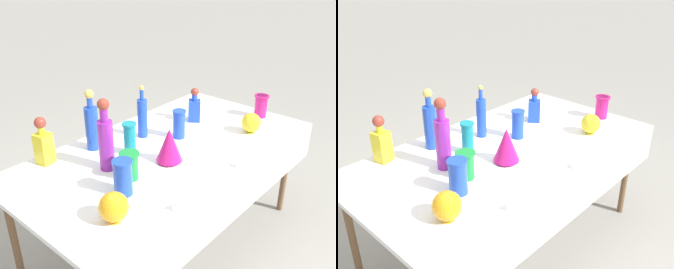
# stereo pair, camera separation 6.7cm
# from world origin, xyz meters

# --- Properties ---
(ground_plane) EXTENTS (40.00, 40.00, 0.00)m
(ground_plane) POSITION_xyz_m (0.00, 0.00, 0.00)
(ground_plane) COLOR gray
(display_table) EXTENTS (1.98, 1.07, 0.76)m
(display_table) POSITION_xyz_m (0.00, -0.03, 0.71)
(display_table) COLOR white
(display_table) RESTS_ON ground
(tall_bottle_0) EXTENTS (0.07, 0.07, 0.36)m
(tall_bottle_0) POSITION_xyz_m (0.03, 0.25, 0.90)
(tall_bottle_0) COLOR blue
(tall_bottle_0) RESTS_ON display_table
(tall_bottle_1) EXTENTS (0.09, 0.09, 0.43)m
(tall_bottle_1) POSITION_xyz_m (-0.41, 0.10, 0.95)
(tall_bottle_1) COLOR purple
(tall_bottle_1) RESTS_ON display_table
(tall_bottle_2) EXTENTS (0.08, 0.08, 0.39)m
(tall_bottle_2) POSITION_xyz_m (-0.31, 0.36, 0.92)
(tall_bottle_2) COLOR blue
(tall_bottle_2) RESTS_ON display_table
(square_decanter_0) EXTENTS (0.10, 0.10, 0.29)m
(square_decanter_0) POSITION_xyz_m (-0.61, 0.43, 0.89)
(square_decanter_0) COLOR yellow
(square_decanter_0) RESTS_ON display_table
(square_decanter_1) EXTENTS (0.12, 0.12, 0.25)m
(square_decanter_1) POSITION_xyz_m (0.47, 0.15, 0.87)
(square_decanter_1) COLOR blue
(square_decanter_1) RESTS_ON display_table
(slender_vase_0) EXTENTS (0.11, 0.11, 0.16)m
(slender_vase_0) POSITION_xyz_m (-0.40, -0.07, 0.85)
(slender_vase_0) COLOR #198C38
(slender_vase_0) RESTS_ON display_table
(slender_vase_1) EXTENTS (0.09, 0.09, 0.19)m
(slender_vase_1) POSITION_xyz_m (0.17, 0.05, 0.86)
(slender_vase_1) COLOR blue
(slender_vase_1) RESTS_ON display_table
(slender_vase_2) EXTENTS (0.11, 0.11, 0.17)m
(slender_vase_2) POSITION_xyz_m (0.86, -0.18, 0.85)
(slender_vase_2) COLOR #C61972
(slender_vase_2) RESTS_ON display_table
(slender_vase_3) EXTENTS (0.10, 0.10, 0.19)m
(slender_vase_3) POSITION_xyz_m (-0.52, -0.15, 0.86)
(slender_vase_3) COLOR blue
(slender_vase_3) RESTS_ON display_table
(slender_vase_4) EXTENTS (0.09, 0.09, 0.20)m
(slender_vase_4) POSITION_xyz_m (-0.20, 0.14, 0.87)
(slender_vase_4) COLOR teal
(slender_vase_4) RESTS_ON display_table
(fluted_vase_0) EXTENTS (0.16, 0.16, 0.21)m
(fluted_vase_0) POSITION_xyz_m (-0.12, -0.11, 0.87)
(fluted_vase_0) COLOR #C61972
(fluted_vase_0) RESTS_ON display_table
(round_bowl_0) EXTENTS (0.14, 0.14, 0.15)m
(round_bowl_0) POSITION_xyz_m (-0.70, -0.29, 0.84)
(round_bowl_0) COLOR orange
(round_bowl_0) RESTS_ON display_table
(round_bowl_1) EXTENTS (0.13, 0.13, 0.14)m
(round_bowl_1) POSITION_xyz_m (0.56, -0.27, 0.83)
(round_bowl_1) COLOR yellow
(round_bowl_1) RESTS_ON display_table
(price_tag_left) EXTENTS (0.05, 0.02, 0.04)m
(price_tag_left) POSITION_xyz_m (0.09, -0.45, 0.78)
(price_tag_left) COLOR white
(price_tag_left) RESTS_ON display_table
(price_tag_center) EXTENTS (0.06, 0.03, 0.04)m
(price_tag_center) POSITION_xyz_m (-0.44, -0.45, 0.78)
(price_tag_center) COLOR white
(price_tag_center) RESTS_ON display_table
(cardboard_box_behind_left) EXTENTS (0.43, 0.32, 0.38)m
(cardboard_box_behind_left) POSITION_xyz_m (-0.07, 1.01, 0.15)
(cardboard_box_behind_left) COLOR tan
(cardboard_box_behind_left) RESTS_ON ground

